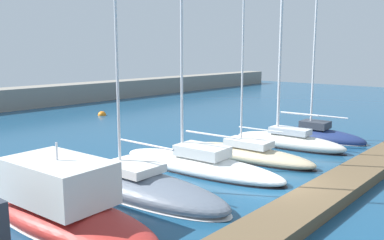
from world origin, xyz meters
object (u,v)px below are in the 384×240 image
object	(u,v)px
motorboat_red_second	(63,205)
mooring_buoy_white	(9,162)
sailboat_sand_fifth	(248,153)
mooring_buoy_orange	(102,115)
sailboat_slate_third	(134,184)
sailboat_white_fourth	(199,164)
sailboat_navy_seventh	(317,135)
sailboat_ivory_sixth	(288,139)

from	to	relation	value
motorboat_red_second	mooring_buoy_white	bearing A→B (deg)	-18.34
sailboat_sand_fifth	mooring_buoy_orange	distance (m)	20.70
sailboat_slate_third	sailboat_white_fourth	distance (m)	4.55
sailboat_navy_seventh	mooring_buoy_white	xyz separation A→B (m)	(-17.57, 10.71, -0.29)
sailboat_sand_fifth	sailboat_ivory_sixth	bearing A→B (deg)	-96.66
sailboat_navy_seventh	sailboat_white_fourth	bearing A→B (deg)	80.23
motorboat_red_second	sailboat_slate_third	bearing A→B (deg)	-85.05
motorboat_red_second	sailboat_navy_seventh	bearing A→B (deg)	-96.06
motorboat_red_second	sailboat_ivory_sixth	size ratio (longest dim) A/B	0.66
sailboat_sand_fifth	sailboat_navy_seventh	size ratio (longest dim) A/B	1.22
mooring_buoy_orange	sailboat_white_fourth	bearing A→B (deg)	-113.11
motorboat_red_second	mooring_buoy_orange	bearing A→B (deg)	-43.69
sailboat_slate_third	mooring_buoy_white	distance (m)	9.33
motorboat_red_second	sailboat_slate_third	xyz separation A→B (m)	(4.05, 0.60, -0.36)
sailboat_white_fourth	sailboat_ivory_sixth	size ratio (longest dim) A/B	1.13
sailboat_sand_fifth	mooring_buoy_white	xyz separation A→B (m)	(-9.62, 10.03, -0.35)
mooring_buoy_white	mooring_buoy_orange	size ratio (longest dim) A/B	0.83
sailboat_navy_seventh	mooring_buoy_white	distance (m)	20.58
motorboat_red_second	sailboat_navy_seventh	distance (m)	20.19
sailboat_slate_third	sailboat_navy_seventh	bearing A→B (deg)	-97.10
sailboat_sand_fifth	sailboat_navy_seventh	world-z (taller)	sailboat_sand_fifth
motorboat_red_second	mooring_buoy_orange	distance (m)	26.13
sailboat_sand_fifth	motorboat_red_second	bearing A→B (deg)	86.17
motorboat_red_second	sailboat_white_fourth	size ratio (longest dim) A/B	0.58
sailboat_ivory_sixth	motorboat_red_second	bearing A→B (deg)	84.68
sailboat_slate_third	sailboat_ivory_sixth	distance (m)	12.59
sailboat_white_fourth	mooring_buoy_white	bearing A→B (deg)	29.12
mooring_buoy_white	mooring_buoy_orange	distance (m)	17.50
sailboat_sand_fifth	mooring_buoy_white	world-z (taller)	sailboat_sand_fifth
sailboat_white_fourth	mooring_buoy_white	size ratio (longest dim) A/B	23.15
sailboat_white_fourth	mooring_buoy_white	world-z (taller)	sailboat_white_fourth
sailboat_ivory_sixth	mooring_buoy_white	bearing A→B (deg)	50.01
sailboat_sand_fifth	mooring_buoy_orange	bearing A→B (deg)	-15.79
sailboat_white_fourth	sailboat_ivory_sixth	world-z (taller)	sailboat_white_fourth
mooring_buoy_orange	sailboat_slate_third	bearing A→B (deg)	-123.50
motorboat_red_second	sailboat_sand_fifth	bearing A→B (deg)	-94.50
mooring_buoy_white	motorboat_red_second	bearing A→B (deg)	-104.84
motorboat_red_second	mooring_buoy_orange	xyz separation A→B (m)	(16.86, 19.95, -0.69)
sailboat_sand_fifth	mooring_buoy_orange	size ratio (longest dim) A/B	19.20
mooring_buoy_orange	mooring_buoy_white	bearing A→B (deg)	-144.58
sailboat_sand_fifth	mooring_buoy_orange	world-z (taller)	sailboat_sand_fifth
sailboat_slate_third	sailboat_sand_fifth	distance (m)	8.21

